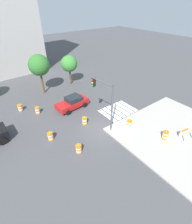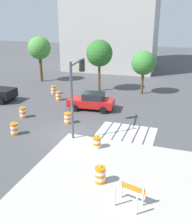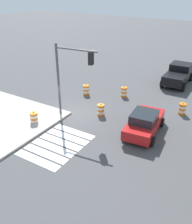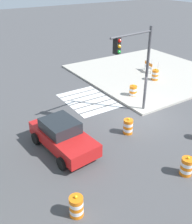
{
  "view_description": "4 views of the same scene",
  "coord_description": "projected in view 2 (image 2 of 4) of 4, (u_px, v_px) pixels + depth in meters",
  "views": [
    {
      "loc": [
        -9.3,
        -11.0,
        12.22
      ],
      "look_at": [
        0.82,
        2.38,
        0.77
      ],
      "focal_mm": 26.84,
      "sensor_mm": 36.0,
      "label": 1
    },
    {
      "loc": [
        7.75,
        -16.37,
        8.57
      ],
      "look_at": [
        1.57,
        1.7,
        1.45
      ],
      "focal_mm": 42.43,
      "sensor_mm": 36.0,
      "label": 2
    },
    {
      "loc": [
        14.4,
        11.12,
        9.47
      ],
      "look_at": [
        -0.13,
        2.23,
        0.71
      ],
      "focal_mm": 40.94,
      "sensor_mm": 36.0,
      "label": 3
    },
    {
      "loc": [
        -11.04,
        10.76,
        8.5
      ],
      "look_at": [
        1.18,
        2.9,
        0.63
      ],
      "focal_mm": 41.98,
      "sensor_mm": 36.0,
      "label": 4
    }
  ],
  "objects": [
    {
      "name": "street_tree_streetside_near",
      "position": [
        99.0,
        53.0,
        29.86
      ],
      "size": [
        3.0,
        3.0,
        5.87
      ],
      "color": "brown",
      "rests_on": "ground"
    },
    {
      "name": "street_tree_streetside_mid",
      "position": [
        39.0,
        48.0,
        34.21
      ],
      "size": [
        2.94,
        2.94,
        5.89
      ],
      "color": "brown",
      "rests_on": "ground"
    },
    {
      "name": "traffic_barrel_crosswalk_end",
      "position": [
        58.0,
        96.0,
        27.75
      ],
      "size": [
        0.56,
        0.56,
        1.02
      ],
      "color": "orange",
      "rests_on": "ground"
    },
    {
      "name": "sidewalk_corner",
      "position": [
        131.0,
        202.0,
        12.69
      ],
      "size": [
        12.0,
        12.0,
        0.15
      ],
      "primitive_type": "cube",
      "color": "#ADA89E",
      "rests_on": "ground"
    },
    {
      "name": "traffic_barrel_on_sidewalk",
      "position": [
        100.0,
        175.0,
        13.93
      ],
      "size": [
        0.56,
        0.56,
        1.02
      ],
      "color": "orange",
      "rests_on": "sidewalk_corner"
    },
    {
      "name": "traffic_barrel_median_far",
      "position": [
        53.0,
        90.0,
        29.93
      ],
      "size": [
        0.56,
        0.56,
        1.02
      ],
      "color": "orange",
      "rests_on": "ground"
    },
    {
      "name": "traffic_barrel_median_near",
      "position": [
        68.0,
        118.0,
        21.88
      ],
      "size": [
        0.56,
        0.56,
        1.02
      ],
      "color": "orange",
      "rests_on": "ground"
    },
    {
      "name": "sports_car",
      "position": [
        92.0,
        101.0,
        24.98
      ],
      "size": [
        4.46,
        2.46,
        1.63
      ],
      "color": "red",
      "rests_on": "ground"
    },
    {
      "name": "construction_barricade",
      "position": [
        131.0,
        193.0,
        12.33
      ],
      "size": [
        1.38,
        1.04,
        1.0
      ],
      "color": "silver",
      "rests_on": "sidewalk_corner"
    },
    {
      "name": "traffic_light_pole",
      "position": [
        76.0,
        83.0,
        18.82
      ],
      "size": [
        0.66,
        3.28,
        5.5
      ],
      "color": "#4C4C51",
      "rests_on": "sidewalk_corner"
    },
    {
      "name": "traffic_barrel_near_corner",
      "position": [
        23.0,
        112.0,
        23.13
      ],
      "size": [
        0.56,
        0.56,
        1.02
      ],
      "color": "orange",
      "rests_on": "ground"
    },
    {
      "name": "crosswalk_stripes",
      "position": [
        126.0,
        133.0,
        20.23
      ],
      "size": [
        4.35,
        3.2,
        0.02
      ],
      "color": "silver",
      "rests_on": "ground"
    },
    {
      "name": "traffic_barrel_lane_center",
      "position": [
        97.0,
        143.0,
        17.64
      ],
      "size": [
        0.56,
        0.56,
        1.02
      ],
      "color": "orange",
      "rests_on": "ground"
    },
    {
      "name": "ground_plane",
      "position": [
        69.0,
        135.0,
        19.85
      ],
      "size": [
        120.0,
        120.0,
        0.0
      ],
      "primitive_type": "plane",
      "color": "#474749"
    },
    {
      "name": "traffic_barrel_far_curb",
      "position": [
        14.0,
        129.0,
        19.84
      ],
      "size": [
        0.56,
        0.56,
        1.02
      ],
      "color": "orange",
      "rests_on": "ground"
    },
    {
      "name": "street_tree_streetside_far",
      "position": [
        144.0,
        63.0,
        29.0
      ],
      "size": [
        2.63,
        2.63,
        4.81
      ],
      "color": "brown",
      "rests_on": "ground"
    }
  ]
}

